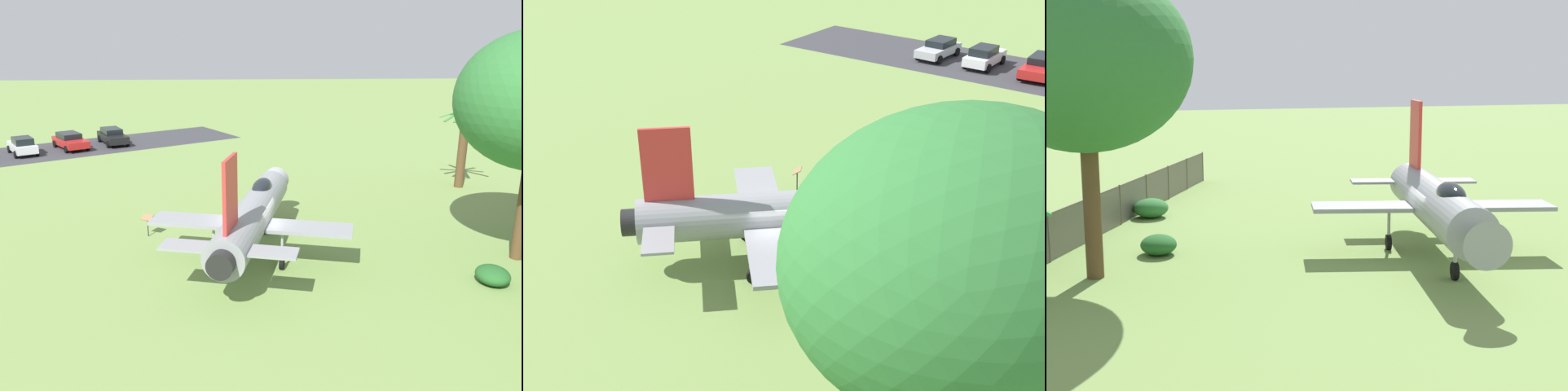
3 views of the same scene
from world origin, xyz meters
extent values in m
plane|color=#75934C|center=(0.00, 0.00, 0.00)|extent=(200.00, 200.00, 0.00)
cube|color=#38383D|center=(17.03, -24.17, 0.00)|extent=(34.04, 25.00, 0.00)
cylinder|color=gray|center=(0.00, 0.00, 2.00)|extent=(4.15, 10.44, 1.68)
cone|color=gray|center=(-1.41, -5.60, 2.00)|extent=(1.77, 1.90, 1.43)
cylinder|color=black|center=(1.32, 5.26, 2.00)|extent=(1.12, 0.83, 1.01)
ellipsoid|color=black|center=(-0.56, -2.21, 2.72)|extent=(1.41, 2.35, 0.84)
cube|color=red|center=(0.96, 3.81, 4.23)|extent=(0.57, 1.78, 2.78)
cube|color=gray|center=(2.73, -0.15, 1.79)|extent=(3.97, 2.47, 0.16)
cube|color=gray|center=(-2.48, 1.16, 1.79)|extent=(3.97, 2.47, 0.16)
cube|color=gray|center=(2.75, 3.79, 2.17)|extent=(2.01, 1.51, 0.10)
cube|color=gray|center=(-0.63, 4.64, 2.17)|extent=(2.01, 1.51, 0.10)
cylinder|color=#A5A8AD|center=(-0.76, -3.01, 1.07)|extent=(0.12, 0.12, 1.54)
cylinder|color=black|center=(-0.76, -3.01, 0.30)|extent=(0.32, 0.63, 0.60)
cylinder|color=#A5A8AD|center=(1.75, 0.63, 1.07)|extent=(0.12, 0.12, 1.54)
cylinder|color=black|center=(1.75, 0.63, 0.30)|extent=(0.32, 0.63, 0.60)
cylinder|color=#A5A8AD|center=(-1.24, 1.38, 1.07)|extent=(0.12, 0.12, 1.54)
cylinder|color=black|center=(-1.24, 1.38, 0.30)|extent=(0.32, 0.63, 0.60)
ellipsoid|color=#2D7033|center=(-12.16, 0.75, 7.24)|extent=(6.91, 7.41, 6.02)
cylinder|color=#333333|center=(5.22, -2.97, 0.45)|extent=(0.06, 0.06, 0.90)
cube|color=olive|center=(5.22, -2.97, 1.02)|extent=(0.72, 0.63, 0.25)
cube|color=red|center=(15.32, -25.21, 0.62)|extent=(4.20, 4.90, 0.61)
cube|color=black|center=(15.53, -25.51, 1.17)|extent=(2.69, 2.89, 0.48)
cylinder|color=black|center=(15.24, -23.41, 0.32)|extent=(0.54, 0.65, 0.64)
cylinder|color=black|center=(16.97, -25.93, 0.32)|extent=(0.54, 0.65, 0.64)
cube|color=silver|center=(18.78, -23.10, 0.64)|extent=(3.58, 4.35, 0.64)
cube|color=black|center=(18.61, -22.83, 1.23)|extent=(2.33, 2.55, 0.55)
cylinder|color=black|center=(20.21, -23.79, 0.32)|extent=(0.52, 0.66, 0.64)
cylinder|color=black|center=(18.76, -24.69, 0.32)|extent=(0.52, 0.66, 0.64)
cylinder|color=black|center=(18.80, -21.52, 0.32)|extent=(0.52, 0.66, 0.64)
cylinder|color=black|center=(17.35, -22.41, 0.32)|extent=(0.52, 0.66, 0.64)
cube|color=#B2B5BA|center=(21.89, -21.22, 0.60)|extent=(3.56, 4.49, 0.57)
cube|color=black|center=(22.05, -21.51, 1.13)|extent=(2.34, 2.61, 0.48)
cylinder|color=black|center=(20.45, -20.44, 0.32)|extent=(0.51, 0.67, 0.64)
cylinder|color=black|center=(21.97, -19.59, 0.32)|extent=(0.51, 0.67, 0.64)
cylinder|color=black|center=(21.80, -22.84, 0.32)|extent=(0.51, 0.67, 0.64)
cylinder|color=black|center=(23.32, -21.99, 0.32)|extent=(0.51, 0.67, 0.64)
camera|label=1|loc=(0.83, 23.03, 9.96)|focal=37.06mm
camera|label=2|loc=(-21.50, 8.22, 14.43)|focal=48.17mm
camera|label=3|loc=(-12.22, -23.70, 6.91)|focal=49.76mm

